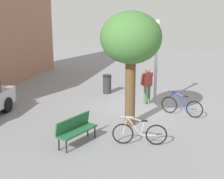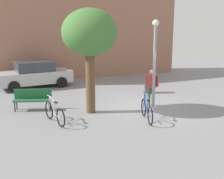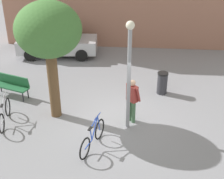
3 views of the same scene
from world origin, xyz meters
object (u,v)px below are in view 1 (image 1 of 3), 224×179
object	(u,v)px
park_bench	(75,128)
trash_bin	(107,84)
lamppost	(156,55)
bicycle_blue	(181,106)
person_by_lamppost	(147,83)
bicycle_silver	(139,133)
plaza_tree	(131,40)

from	to	relation	value
park_bench	trash_bin	bearing A→B (deg)	7.03
lamppost	bicycle_blue	world-z (taller)	lamppost
person_by_lamppost	bicycle_silver	bearing A→B (deg)	-173.23
person_by_lamppost	bicycle_silver	xyz separation A→B (m)	(-4.52, -0.54, -0.58)
bicycle_blue	bicycle_silver	world-z (taller)	same
park_bench	person_by_lamppost	bearing A→B (deg)	-16.72
person_by_lamppost	bicycle_silver	size ratio (longest dim) A/B	0.93
bicycle_blue	lamppost	bearing A→B (deg)	49.99
lamppost	trash_bin	bearing A→B (deg)	63.27
trash_bin	bicycle_silver	bearing A→B (deg)	-153.87
plaza_tree	bicycle_blue	size ratio (longest dim) A/B	2.45
plaza_tree	bicycle_blue	bearing A→B (deg)	-47.67
lamppost	bicycle_silver	distance (m)	4.80
park_bench	bicycle_blue	bearing A→B (deg)	-39.47
lamppost	park_bench	xyz separation A→B (m)	(-4.90, 1.89, -1.75)
bicycle_silver	person_by_lamppost	bearing A→B (deg)	6.77
lamppost	bicycle_silver	bearing A→B (deg)	-178.00
plaza_tree	trash_bin	distance (m)	5.34
person_by_lamppost	plaza_tree	distance (m)	3.65
park_bench	trash_bin	distance (m)	6.28
lamppost	bicycle_blue	distance (m)	2.53
park_bench	bicycle_blue	xyz separation A→B (m)	(3.83, -3.16, -0.16)
trash_bin	bicycle_blue	bearing A→B (deg)	-121.46
person_by_lamppost	trash_bin	xyz separation A→B (m)	(1.21, 2.28, -0.48)
trash_bin	park_bench	bearing A→B (deg)	-172.97
plaza_tree	park_bench	bearing A→B (deg)	148.38
lamppost	person_by_lamppost	size ratio (longest dim) A/B	2.29
plaza_tree	bicycle_blue	world-z (taller)	plaza_tree
bicycle_silver	trash_bin	bearing A→B (deg)	26.13
park_bench	plaza_tree	world-z (taller)	plaza_tree
bicycle_blue	person_by_lamppost	bearing A→B (deg)	54.24
person_by_lamppost	bicycle_silver	world-z (taller)	person_by_lamppost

